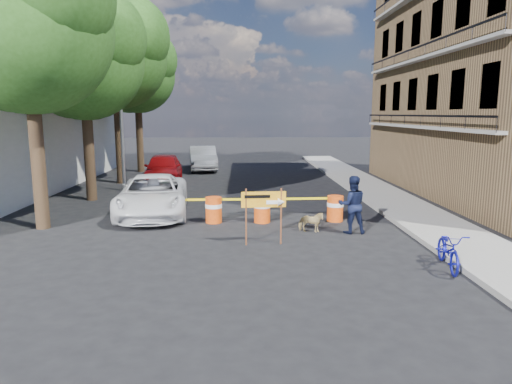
{
  "coord_description": "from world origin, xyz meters",
  "views": [
    {
      "loc": [
        -0.24,
        -12.89,
        3.74
      ],
      "look_at": [
        0.22,
        1.28,
        1.3
      ],
      "focal_mm": 32.0,
      "sensor_mm": 36.0,
      "label": 1
    }
  ],
  "objects": [
    {
      "name": "bicycle",
      "position": [
        4.8,
        -2.35,
        0.9
      ],
      "size": [
        0.78,
        1.04,
        1.8
      ],
      "primitive_type": "imported",
      "rotation": [
        0.0,
        0.0,
        -0.17
      ],
      "color": "#13159C",
      "rests_on": "ground"
    },
    {
      "name": "tree_far",
      "position": [
        -6.74,
        17.0,
        6.22
      ],
      "size": [
        5.04,
        4.8,
        8.84
      ],
      "color": "#332316",
      "rests_on": "ground"
    },
    {
      "name": "barrel_far_left",
      "position": [
        -3.33,
        2.52,
        0.47
      ],
      "size": [
        0.58,
        0.58,
        0.9
      ],
      "color": "#D1410C",
      "rests_on": "ground"
    },
    {
      "name": "suv_white",
      "position": [
        -3.54,
        3.9,
        0.74
      ],
      "size": [
        3.0,
        5.55,
        1.48
      ],
      "primitive_type": "imported",
      "rotation": [
        0.0,
        0.0,
        0.11
      ],
      "color": "white",
      "rests_on": "ground"
    },
    {
      "name": "tree_mid_b",
      "position": [
        -6.73,
        12.0,
        6.71
      ],
      "size": [
        5.67,
        5.4,
        9.62
      ],
      "color": "#332316",
      "rests_on": "ground"
    },
    {
      "name": "dog",
      "position": [
        1.97,
        1.2,
        0.33
      ],
      "size": [
        0.85,
        0.52,
        0.67
      ],
      "primitive_type": "imported",
      "rotation": [
        0.0,
        0.0,
        1.35
      ],
      "color": "tan",
      "rests_on": "ground"
    },
    {
      "name": "tree_near",
      "position": [
        -6.73,
        2.0,
        6.36
      ],
      "size": [
        5.46,
        5.2,
        9.15
      ],
      "color": "#332316",
      "rests_on": "ground"
    },
    {
      "name": "sedan_red",
      "position": [
        -4.48,
        11.94,
        0.8
      ],
      "size": [
        2.25,
        4.82,
        1.6
      ],
      "primitive_type": "imported",
      "rotation": [
        0.0,
        0.0,
        0.08
      ],
      "color": "maroon",
      "rests_on": "ground"
    },
    {
      "name": "barrel_mid_right",
      "position": [
        0.48,
        2.59,
        0.47
      ],
      "size": [
        0.58,
        0.58,
        0.9
      ],
      "color": "#D1410C",
      "rests_on": "ground"
    },
    {
      "name": "streetlamp",
      "position": [
        -5.93,
        9.5,
        4.38
      ],
      "size": [
        1.25,
        0.18,
        8.0
      ],
      "color": "gray",
      "rests_on": "ground"
    },
    {
      "name": "sidewalk_east",
      "position": [
        6.2,
        6.0,
        0.07
      ],
      "size": [
        2.4,
        40.0,
        0.15
      ],
      "primitive_type": "cube",
      "color": "gray",
      "rests_on": "ground"
    },
    {
      "name": "ground",
      "position": [
        0.0,
        0.0,
        0.0
      ],
      "size": [
        120.0,
        120.0,
        0.0
      ],
      "primitive_type": "plane",
      "color": "black",
      "rests_on": "ground"
    },
    {
      "name": "pedestrian",
      "position": [
        3.25,
        1.07,
        0.92
      ],
      "size": [
        0.9,
        0.7,
        1.83
      ],
      "primitive_type": "imported",
      "rotation": [
        0.0,
        0.0,
        3.13
      ],
      "color": "black",
      "rests_on": "ground"
    },
    {
      "name": "apartment_building",
      "position": [
        12.0,
        8.0,
        6.0
      ],
      "size": [
        8.0,
        16.0,
        12.0
      ],
      "primitive_type": "cube",
      "color": "olive",
      "rests_on": "ground"
    },
    {
      "name": "sedan_silver",
      "position": [
        -2.8,
        17.63,
        0.8
      ],
      "size": [
        2.32,
        5.02,
        1.6
      ],
      "primitive_type": "imported",
      "rotation": [
        0.0,
        0.0,
        0.13
      ],
      "color": "#ADAEB4",
      "rests_on": "ground"
    },
    {
      "name": "tree_mid_a",
      "position": [
        -6.74,
        7.0,
        6.01
      ],
      "size": [
        5.25,
        5.0,
        8.68
      ],
      "color": "#332316",
      "rests_on": "ground"
    },
    {
      "name": "barrel_mid_left",
      "position": [
        -1.2,
        2.6,
        0.47
      ],
      "size": [
        0.58,
        0.58,
        0.9
      ],
      "color": "#D1410C",
      "rests_on": "ground"
    },
    {
      "name": "detour_sign",
      "position": [
        0.54,
        -0.15,
        1.2
      ],
      "size": [
        1.28,
        0.25,
        1.65
      ],
      "rotation": [
        0.0,
        0.0,
        0.07
      ],
      "color": "#592D19",
      "rests_on": "ground"
    },
    {
      "name": "barrel_far_right",
      "position": [
        3.06,
        2.7,
        0.47
      ],
      "size": [
        0.58,
        0.58,
        0.9
      ],
      "color": "#D1410C",
      "rests_on": "ground"
    }
  ]
}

